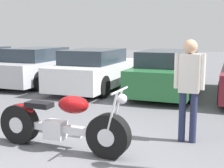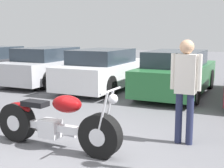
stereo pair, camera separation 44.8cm
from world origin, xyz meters
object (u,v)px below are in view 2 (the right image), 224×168
(parked_car_green, at_px, (177,73))
(parked_car_silver, at_px, (51,66))
(motorcycle, at_px, (55,123))
(person_standing, at_px, (186,82))
(parked_car_white, at_px, (105,70))

(parked_car_green, bearing_deg, parked_car_silver, 178.60)
(motorcycle, height_order, parked_car_silver, parked_car_silver)
(motorcycle, relative_size, parked_car_green, 0.53)
(parked_car_green, xyz_separation_m, person_standing, (1.19, -4.43, 0.42))
(parked_car_silver, height_order, person_standing, person_standing)
(motorcycle, xyz_separation_m, person_standing, (1.89, 1.12, 0.64))
(parked_car_green, distance_m, person_standing, 4.61)
(parked_car_silver, xyz_separation_m, person_standing, (6.11, -4.55, 0.42))
(motorcycle, bearing_deg, parked_car_white, 108.01)
(parked_car_green, bearing_deg, person_standing, -74.99)
(parked_car_green, relative_size, person_standing, 2.47)
(person_standing, bearing_deg, parked_car_green, 105.01)
(motorcycle, xyz_separation_m, parked_car_silver, (-4.22, 5.67, 0.22))
(motorcycle, height_order, parked_car_white, parked_car_white)
(motorcycle, bearing_deg, parked_car_green, 82.83)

